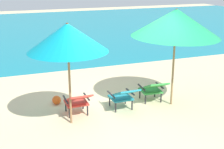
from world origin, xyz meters
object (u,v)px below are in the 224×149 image
Objects in this scene: lounge_chair_left at (78,100)px; lounge_chair_center at (124,95)px; lounge_chair_right at (153,88)px; beach_umbrella_left at (68,37)px; beach_umbrella_right at (176,23)px; beach_ball at (57,100)px.

lounge_chair_left is 1.00× the size of lounge_chair_center.
lounge_chair_right is (0.92, 0.18, 0.00)m from lounge_chair_center.
lounge_chair_left is at bearing 50.01° from beach_umbrella_left.
lounge_chair_left is at bearing 176.59° from beach_umbrella_right.
lounge_chair_center is 0.29× the size of beach_umbrella_right.
lounge_chair_center is at bearing 177.11° from beach_umbrella_right.
beach_ball is at bearing 110.75° from lounge_chair_left.
lounge_chair_left reaches higher than beach_ball.
lounge_chair_center is 0.93m from lounge_chair_right.
lounge_chair_left is 0.36× the size of beach_umbrella_left.
beach_ball is (-0.10, 1.19, -1.86)m from beach_umbrella_left.
beach_umbrella_right is at bearing -20.54° from beach_ball.
beach_ball is (-1.48, 0.98, -0.29)m from lounge_chair_center.
lounge_chair_center is 3.80× the size of beach_ball.
beach_umbrella_left reaches higher than lounge_chair_left.
lounge_chair_right is 0.30× the size of beach_umbrella_right.
lounge_chair_center is 2.10m from beach_umbrella_left.
lounge_chair_left is at bearing -69.25° from beach_ball.
lounge_chair_center is at bearing -33.65° from beach_ball.
lounge_chair_center is 1.80m from beach_ball.
beach_ball is at bearing 94.69° from beach_umbrella_left.
lounge_chair_center is 0.96× the size of lounge_chair_right.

